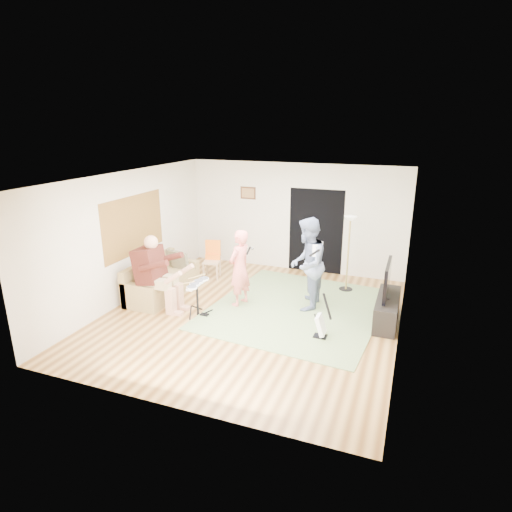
{
  "coord_description": "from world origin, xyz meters",
  "views": [
    {
      "loc": [
        2.8,
        -7.13,
        3.65
      ],
      "look_at": [
        -0.01,
        0.3,
        1.14
      ],
      "focal_mm": 30.0,
      "sensor_mm": 36.0,
      "label": 1
    }
  ],
  "objects_px": {
    "guitar_spare": "(321,325)",
    "torchiere_lamp": "(349,240)",
    "singer": "(240,268)",
    "tv_cabinet": "(387,309)",
    "drum_kit": "(197,300)",
    "television": "(387,279)",
    "sofa": "(160,283)",
    "guitarist": "(307,264)",
    "dining_chair": "(213,265)"
  },
  "relations": [
    {
      "from": "guitar_spare",
      "to": "dining_chair",
      "type": "bearing_deg",
      "value": 146.52
    },
    {
      "from": "sofa",
      "to": "television",
      "type": "bearing_deg",
      "value": 4.28
    },
    {
      "from": "sofa",
      "to": "singer",
      "type": "height_order",
      "value": "singer"
    },
    {
      "from": "sofa",
      "to": "guitar_spare",
      "type": "bearing_deg",
      "value": -10.7
    },
    {
      "from": "drum_kit",
      "to": "singer",
      "type": "height_order",
      "value": "singer"
    },
    {
      "from": "sofa",
      "to": "singer",
      "type": "xyz_separation_m",
      "value": [
        1.86,
        0.11,
        0.54
      ]
    },
    {
      "from": "dining_chair",
      "to": "television",
      "type": "xyz_separation_m",
      "value": [
        4.12,
        -1.01,
        0.53
      ]
    },
    {
      "from": "guitarist",
      "to": "guitar_spare",
      "type": "bearing_deg",
      "value": 22.57
    },
    {
      "from": "sofa",
      "to": "tv_cabinet",
      "type": "bearing_deg",
      "value": 4.24
    },
    {
      "from": "sofa",
      "to": "drum_kit",
      "type": "bearing_deg",
      "value": -26.81
    },
    {
      "from": "drum_kit",
      "to": "tv_cabinet",
      "type": "relative_size",
      "value": 0.5
    },
    {
      "from": "sofa",
      "to": "singer",
      "type": "relative_size",
      "value": 1.21
    },
    {
      "from": "dining_chair",
      "to": "television",
      "type": "distance_m",
      "value": 4.27
    },
    {
      "from": "guitar_spare",
      "to": "torchiere_lamp",
      "type": "bearing_deg",
      "value": 89.01
    },
    {
      "from": "singer",
      "to": "drum_kit",
      "type": "bearing_deg",
      "value": -22.63
    },
    {
      "from": "drum_kit",
      "to": "torchiere_lamp",
      "type": "distance_m",
      "value": 3.54
    },
    {
      "from": "drum_kit",
      "to": "television",
      "type": "distance_m",
      "value": 3.63
    },
    {
      "from": "sofa",
      "to": "tv_cabinet",
      "type": "xyz_separation_m",
      "value": [
        4.79,
        0.35,
        -0.01
      ]
    },
    {
      "from": "sofa",
      "to": "drum_kit",
      "type": "distance_m",
      "value": 1.44
    },
    {
      "from": "guitar_spare",
      "to": "torchiere_lamp",
      "type": "xyz_separation_m",
      "value": [
        0.04,
        2.41,
        0.92
      ]
    },
    {
      "from": "guitarist",
      "to": "television",
      "type": "distance_m",
      "value": 1.56
    },
    {
      "from": "guitar_spare",
      "to": "tv_cabinet",
      "type": "bearing_deg",
      "value": 45.98
    },
    {
      "from": "singer",
      "to": "television",
      "type": "xyz_separation_m",
      "value": [
        2.87,
        0.24,
        0.05
      ]
    },
    {
      "from": "guitar_spare",
      "to": "tv_cabinet",
      "type": "height_order",
      "value": "guitar_spare"
    },
    {
      "from": "guitar_spare",
      "to": "dining_chair",
      "type": "distance_m",
      "value": 3.77
    },
    {
      "from": "guitarist",
      "to": "guitar_spare",
      "type": "height_order",
      "value": "guitarist"
    },
    {
      "from": "dining_chair",
      "to": "guitar_spare",
      "type": "bearing_deg",
      "value": -46.35
    },
    {
      "from": "tv_cabinet",
      "to": "dining_chair",
      "type": "bearing_deg",
      "value": 166.35
    },
    {
      "from": "drum_kit",
      "to": "singer",
      "type": "relative_size",
      "value": 0.44
    },
    {
      "from": "drum_kit",
      "to": "singer",
      "type": "xyz_separation_m",
      "value": [
        0.58,
        0.76,
        0.49
      ]
    },
    {
      "from": "tv_cabinet",
      "to": "television",
      "type": "bearing_deg",
      "value": -180.0
    },
    {
      "from": "singer",
      "to": "guitarist",
      "type": "distance_m",
      "value": 1.37
    },
    {
      "from": "torchiere_lamp",
      "to": "guitar_spare",
      "type": "bearing_deg",
      "value": -90.99
    },
    {
      "from": "torchiere_lamp",
      "to": "television",
      "type": "bearing_deg",
      "value": -55.09
    },
    {
      "from": "guitar_spare",
      "to": "dining_chair",
      "type": "height_order",
      "value": "dining_chair"
    },
    {
      "from": "guitar_spare",
      "to": "torchiere_lamp",
      "type": "distance_m",
      "value": 2.58
    },
    {
      "from": "singer",
      "to": "guitarist",
      "type": "xyz_separation_m",
      "value": [
        1.32,
        0.34,
        0.14
      ]
    },
    {
      "from": "dining_chair",
      "to": "drum_kit",
      "type": "bearing_deg",
      "value": -84.52
    },
    {
      "from": "sofa",
      "to": "torchiere_lamp",
      "type": "distance_m",
      "value": 4.26
    },
    {
      "from": "television",
      "to": "drum_kit",
      "type": "bearing_deg",
      "value": -163.76
    },
    {
      "from": "singer",
      "to": "tv_cabinet",
      "type": "height_order",
      "value": "singer"
    },
    {
      "from": "torchiere_lamp",
      "to": "television",
      "type": "distance_m",
      "value": 1.67
    },
    {
      "from": "sofa",
      "to": "guitarist",
      "type": "relative_size",
      "value": 1.03
    },
    {
      "from": "tv_cabinet",
      "to": "guitarist",
      "type": "bearing_deg",
      "value": 176.66
    },
    {
      "from": "drum_kit",
      "to": "guitarist",
      "type": "bearing_deg",
      "value": 30.07
    },
    {
      "from": "drum_kit",
      "to": "guitar_spare",
      "type": "xyz_separation_m",
      "value": [
        2.47,
        -0.06,
        -0.07
      ]
    },
    {
      "from": "sofa",
      "to": "dining_chair",
      "type": "relative_size",
      "value": 2.13
    },
    {
      "from": "sofa",
      "to": "tv_cabinet",
      "type": "height_order",
      "value": "sofa"
    },
    {
      "from": "guitar_spare",
      "to": "torchiere_lamp",
      "type": "height_order",
      "value": "torchiere_lamp"
    },
    {
      "from": "sofa",
      "to": "drum_kit",
      "type": "height_order",
      "value": "sofa"
    }
  ]
}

